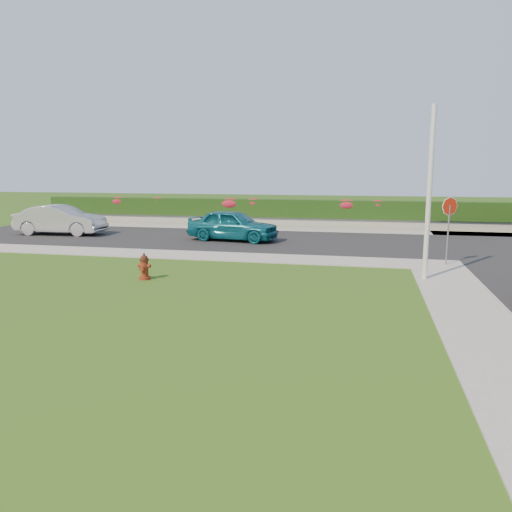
% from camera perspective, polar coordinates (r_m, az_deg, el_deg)
% --- Properties ---
extents(ground, '(120.00, 120.00, 0.00)m').
position_cam_1_polar(ground, '(11.98, -9.45, -7.66)').
color(ground, black).
rests_on(ground, ground).
extents(street_far, '(26.00, 8.00, 0.04)m').
position_cam_1_polar(street_far, '(26.53, -8.27, 2.06)').
color(street_far, black).
rests_on(street_far, ground).
extents(sidewalk_far, '(24.00, 2.00, 0.04)m').
position_cam_1_polar(sidewalk_far, '(22.42, -15.17, 0.39)').
color(sidewalk_far, gray).
rests_on(sidewalk_far, ground).
extents(curb_corner, '(2.00, 2.00, 0.04)m').
position_cam_1_polar(curb_corner, '(20.08, 19.88, -0.94)').
color(curb_corner, gray).
rests_on(curb_corner, ground).
extents(sidewalk_beyond, '(34.00, 2.00, 0.04)m').
position_cam_1_polar(sidewalk_beyond, '(30.26, 2.22, 3.11)').
color(sidewalk_beyond, gray).
rests_on(sidewalk_beyond, ground).
extents(retaining_wall, '(34.00, 0.40, 0.60)m').
position_cam_1_polar(retaining_wall, '(31.70, 2.71, 3.92)').
color(retaining_wall, gray).
rests_on(retaining_wall, ground).
extents(hedge, '(32.00, 0.90, 1.10)m').
position_cam_1_polar(hedge, '(31.72, 2.75, 5.47)').
color(hedge, black).
rests_on(hedge, retaining_wall).
extents(fire_hydrant, '(0.44, 0.42, 0.87)m').
position_cam_1_polar(fire_hydrant, '(16.79, -12.65, -1.25)').
color(fire_hydrant, '#55200D').
rests_on(fire_hydrant, ground).
extents(sedan_teal, '(4.81, 2.52, 1.56)m').
position_cam_1_polar(sedan_teal, '(25.14, -2.66, 3.56)').
color(sedan_teal, '#0D5769').
rests_on(sedan_teal, street_far).
extents(sedan_silver, '(4.96, 1.96, 1.61)m').
position_cam_1_polar(sedan_silver, '(29.49, -21.45, 3.87)').
color(sedan_silver, '#9C9EA3').
rests_on(sedan_silver, street_far).
extents(utility_pole, '(0.16, 0.16, 5.59)m').
position_cam_1_polar(utility_pole, '(16.98, 19.18, 6.68)').
color(utility_pole, silver).
rests_on(utility_pole, ground).
extents(stop_sign, '(0.60, 0.39, 2.59)m').
position_cam_1_polar(stop_sign, '(19.87, 21.22, 4.42)').
color(stop_sign, slate).
rests_on(stop_sign, ground).
extents(flower_clump_a, '(1.26, 0.81, 0.63)m').
position_cam_1_polar(flower_clump_a, '(35.19, -15.39, 6.05)').
color(flower_clump_a, '#AD1D32').
rests_on(flower_clump_a, hedge).
extents(flower_clump_b, '(1.10, 0.71, 0.55)m').
position_cam_1_polar(flower_clump_b, '(33.98, -11.19, 6.15)').
color(flower_clump_b, '#AD1D32').
rests_on(flower_clump_b, hedge).
extents(flower_clump_c, '(1.46, 0.94, 0.73)m').
position_cam_1_polar(flower_clump_c, '(32.30, -2.93, 6.01)').
color(flower_clump_c, '#AD1D32').
rests_on(flower_clump_c, hedge).
extents(flower_clump_d, '(1.16, 0.74, 0.58)m').
position_cam_1_polar(flower_clump_d, '(31.93, -0.29, 6.09)').
color(flower_clump_d, '#AD1D32').
rests_on(flower_clump_d, hedge).
extents(flower_clump_e, '(1.36, 0.87, 0.68)m').
position_cam_1_polar(flower_clump_e, '(31.17, 10.32, 5.76)').
color(flower_clump_e, '#AD1D32').
rests_on(flower_clump_e, hedge).
extents(flower_clump_f, '(1.13, 0.73, 0.56)m').
position_cam_1_polar(flower_clump_f, '(31.16, 13.74, 5.72)').
color(flower_clump_f, '#AD1D32').
rests_on(flower_clump_f, hedge).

